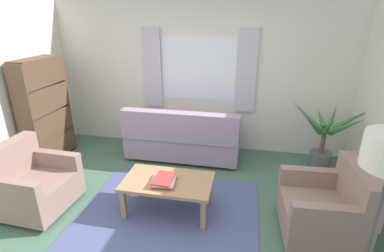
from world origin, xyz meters
TOP-DOWN VIEW (x-y plane):
  - ground_plane at (0.00, 0.00)m, footprint 6.24×6.24m
  - wall_back at (0.00, 2.26)m, footprint 5.32×0.12m
  - window_with_curtains at (0.00, 2.18)m, footprint 1.98×0.07m
  - area_rug at (0.00, 0.00)m, footprint 2.22×2.08m
  - couch at (-0.16, 1.62)m, footprint 1.90×0.82m
  - armchair_left at (-1.72, -0.10)m, footprint 0.85×0.87m
  - armchair_right at (1.81, 0.10)m, footprint 0.87×0.89m
  - coffee_table at (-0.02, 0.19)m, footprint 1.10×0.64m
  - book_stack_on_table at (-0.05, 0.12)m, footprint 0.31×0.34m
  - potted_plant at (2.09, 1.65)m, footprint 1.20×0.96m
  - bookshelf at (-2.35, 1.18)m, footprint 0.30×0.94m

SIDE VIEW (x-z plane):
  - ground_plane at x=0.00m, z-range 0.00..0.00m
  - area_rug at x=0.00m, z-range 0.00..0.01m
  - armchair_left at x=-1.72m, z-range -0.09..0.79m
  - armchair_right at x=1.81m, z-range -0.09..0.79m
  - couch at x=-0.16m, z-range -0.09..0.83m
  - coffee_table at x=-0.02m, z-range 0.16..0.60m
  - book_stack_on_table at x=-0.05m, z-range 0.44..0.51m
  - potted_plant at x=2.09m, z-range -0.02..1.09m
  - bookshelf at x=-2.35m, z-range -0.09..1.63m
  - wall_back at x=0.00m, z-range 0.00..2.60m
  - window_with_curtains at x=0.00m, z-range 0.75..2.15m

